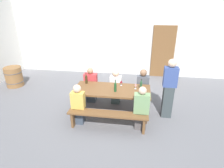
{
  "coord_description": "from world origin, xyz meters",
  "views": [
    {
      "loc": [
        0.66,
        -4.59,
        2.95
      ],
      "look_at": [
        0.0,
        0.0,
        0.9
      ],
      "focal_mm": 30.12,
      "sensor_mm": 36.0,
      "label": 1
    }
  ],
  "objects_px": {
    "wine_bottle_2": "(86,79)",
    "seated_guest_near_1": "(141,109)",
    "wooden_door": "(163,52)",
    "wine_glass_1": "(136,85)",
    "bench_near": "(108,116)",
    "seated_guest_far_1": "(116,87)",
    "wine_barrel": "(14,77)",
    "bench_far": "(115,90)",
    "wine_glass_0": "(121,82)",
    "wine_bottle_0": "(141,85)",
    "wine_bottle_1": "(115,87)",
    "seated_guest_far_0": "(91,86)",
    "seated_guest_far_2": "(142,88)",
    "seated_guest_near_0": "(78,105)",
    "standing_host": "(169,89)",
    "tasting_table": "(112,91)"
  },
  "relations": [
    {
      "from": "wooden_door",
      "to": "bench_near",
      "type": "distance_m",
      "value": 4.29
    },
    {
      "from": "bench_near",
      "to": "seated_guest_far_1",
      "type": "distance_m",
      "value": 1.35
    },
    {
      "from": "wine_bottle_2",
      "to": "seated_guest_far_2",
      "type": "bearing_deg",
      "value": 11.07
    },
    {
      "from": "wooden_door",
      "to": "wine_glass_0",
      "type": "height_order",
      "value": "wooden_door"
    },
    {
      "from": "wine_bottle_0",
      "to": "seated_guest_far_1",
      "type": "distance_m",
      "value": 0.95
    },
    {
      "from": "seated_guest_near_0",
      "to": "seated_guest_far_1",
      "type": "bearing_deg",
      "value": -34.2
    },
    {
      "from": "wine_bottle_0",
      "to": "seated_guest_near_1",
      "type": "distance_m",
      "value": 0.78
    },
    {
      "from": "wine_bottle_1",
      "to": "seated_guest_far_2",
      "type": "relative_size",
      "value": 0.29
    },
    {
      "from": "bench_far",
      "to": "wine_barrel",
      "type": "xyz_separation_m",
      "value": [
        -3.9,
        0.6,
        0.01
      ]
    },
    {
      "from": "wine_glass_1",
      "to": "bench_far",
      "type": "bearing_deg",
      "value": 134.72
    },
    {
      "from": "wooden_door",
      "to": "seated_guest_near_1",
      "type": "height_order",
      "value": "wooden_door"
    },
    {
      "from": "wooden_door",
      "to": "seated_guest_far_2",
      "type": "height_order",
      "value": "wooden_door"
    },
    {
      "from": "seated_guest_far_1",
      "to": "wine_barrel",
      "type": "bearing_deg",
      "value": -100.77
    },
    {
      "from": "wine_glass_1",
      "to": "standing_host",
      "type": "height_order",
      "value": "standing_host"
    },
    {
      "from": "wooden_door",
      "to": "wine_glass_1",
      "type": "distance_m",
      "value": 3.21
    },
    {
      "from": "wooden_door",
      "to": "wine_bottle_1",
      "type": "bearing_deg",
      "value": -114.97
    },
    {
      "from": "seated_guest_near_1",
      "to": "seated_guest_far_2",
      "type": "distance_m",
      "value": 1.19
    },
    {
      "from": "wine_glass_0",
      "to": "standing_host",
      "type": "bearing_deg",
      "value": -9.67
    },
    {
      "from": "wine_bottle_2",
      "to": "seated_guest_near_1",
      "type": "relative_size",
      "value": 0.29
    },
    {
      "from": "wine_glass_1",
      "to": "wine_barrel",
      "type": "distance_m",
      "value": 4.73
    },
    {
      "from": "seated_guest_near_1",
      "to": "bench_near",
      "type": "bearing_deg",
      "value": 100.52
    },
    {
      "from": "wine_bottle_2",
      "to": "seated_guest_near_0",
      "type": "xyz_separation_m",
      "value": [
        0.01,
        -0.87,
        -0.35
      ]
    },
    {
      "from": "wine_bottle_1",
      "to": "wine_bottle_2",
      "type": "height_order",
      "value": "wine_bottle_1"
    },
    {
      "from": "wine_glass_0",
      "to": "seated_guest_far_1",
      "type": "relative_size",
      "value": 0.15
    },
    {
      "from": "wine_bottle_0",
      "to": "wine_glass_1",
      "type": "distance_m",
      "value": 0.14
    },
    {
      "from": "wine_bottle_0",
      "to": "seated_guest_far_1",
      "type": "height_order",
      "value": "seated_guest_far_1"
    },
    {
      "from": "seated_guest_far_2",
      "to": "standing_host",
      "type": "bearing_deg",
      "value": 51.24
    },
    {
      "from": "bench_near",
      "to": "wine_bottle_2",
      "type": "height_order",
      "value": "wine_bottle_2"
    },
    {
      "from": "wine_bottle_1",
      "to": "seated_guest_near_1",
      "type": "relative_size",
      "value": 0.29
    },
    {
      "from": "wine_glass_1",
      "to": "seated_guest_near_1",
      "type": "xyz_separation_m",
      "value": [
        0.17,
        -0.7,
        -0.33
      ]
    },
    {
      "from": "wine_glass_1",
      "to": "wine_bottle_0",
      "type": "bearing_deg",
      "value": 2.13
    },
    {
      "from": "seated_guest_far_1",
      "to": "wine_bottle_2",
      "type": "bearing_deg",
      "value": -68.76
    },
    {
      "from": "bench_near",
      "to": "wine_glass_1",
      "type": "xyz_separation_m",
      "value": [
        0.64,
        0.85,
        0.52
      ]
    },
    {
      "from": "bench_near",
      "to": "tasting_table",
      "type": "bearing_deg",
      "value": 90.0
    },
    {
      "from": "wine_bottle_0",
      "to": "seated_guest_far_0",
      "type": "xyz_separation_m",
      "value": [
        -1.53,
        0.49,
        -0.34
      ]
    },
    {
      "from": "bench_near",
      "to": "wine_glass_1",
      "type": "bearing_deg",
      "value": 53.24
    },
    {
      "from": "bench_far",
      "to": "wine_bottle_2",
      "type": "xyz_separation_m",
      "value": [
        -0.79,
        -0.47,
        0.52
      ]
    },
    {
      "from": "wooden_door",
      "to": "seated_guest_far_0",
      "type": "height_order",
      "value": "wooden_door"
    },
    {
      "from": "tasting_table",
      "to": "seated_guest_far_2",
      "type": "bearing_deg",
      "value": 35.45
    },
    {
      "from": "seated_guest_far_0",
      "to": "seated_guest_near_0",
      "type": "bearing_deg",
      "value": -1.44
    },
    {
      "from": "bench_far",
      "to": "wine_glass_0",
      "type": "xyz_separation_m",
      "value": [
        0.23,
        -0.47,
        0.51
      ]
    },
    {
      "from": "bench_near",
      "to": "wine_bottle_1",
      "type": "bearing_deg",
      "value": 79.83
    },
    {
      "from": "wine_glass_0",
      "to": "seated_guest_far_0",
      "type": "xyz_separation_m",
      "value": [
        -0.98,
        0.32,
        -0.34
      ]
    },
    {
      "from": "wine_bottle_0",
      "to": "standing_host",
      "type": "bearing_deg",
      "value": -4.3
    },
    {
      "from": "wine_barrel",
      "to": "wine_glass_0",
      "type": "bearing_deg",
      "value": -14.54
    },
    {
      "from": "wine_bottle_2",
      "to": "standing_host",
      "type": "xyz_separation_m",
      "value": [
        2.3,
        -0.22,
        -0.06
      ]
    },
    {
      "from": "wine_bottle_2",
      "to": "bench_near",
      "type": "bearing_deg",
      "value": -52.27
    },
    {
      "from": "seated_guest_near_1",
      "to": "wine_barrel",
      "type": "xyz_separation_m",
      "value": [
        -4.71,
        1.94,
        -0.17
      ]
    },
    {
      "from": "bench_near",
      "to": "wine_bottle_0",
      "type": "relative_size",
      "value": 6.62
    },
    {
      "from": "seated_guest_near_1",
      "to": "wine_bottle_1",
      "type": "bearing_deg",
      "value": 56.9
    }
  ]
}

